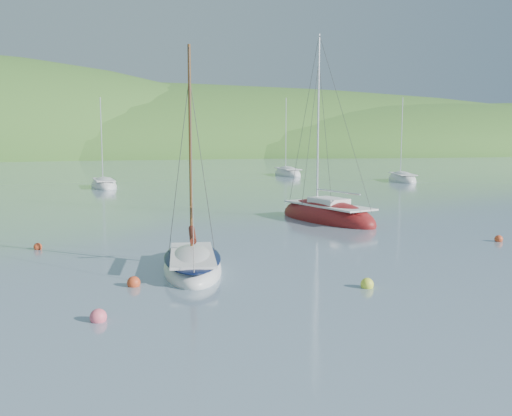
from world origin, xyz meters
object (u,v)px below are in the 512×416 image
object	(u,v)px
distant_sloop_a	(104,186)
distant_sloop_b	(288,174)
daysailer_white	(192,265)
sloop_red	(327,217)
distant_sloop_d	(402,180)

from	to	relation	value
distant_sloop_a	distant_sloop_b	bearing A→B (deg)	22.98
daysailer_white	distant_sloop_a	distance (m)	39.40
sloop_red	distant_sloop_a	xyz separation A→B (m)	(-13.25, 28.14, -0.05)
distant_sloop_a	distant_sloop_d	world-z (taller)	distant_sloop_d
daysailer_white	distant_sloop_d	xyz separation A→B (m)	(31.38, 38.71, -0.03)
sloop_red	distant_sloop_b	world-z (taller)	sloop_red
distant_sloop_d	distant_sloop_a	bearing A→B (deg)	-165.86
sloop_red	distant_sloop_d	size ratio (longest dim) A/B	1.17
daysailer_white	distant_sloop_a	size ratio (longest dim) A/B	0.93
sloop_red	distant_sloop_d	xyz separation A→B (m)	(21.07, 27.56, -0.05)
distant_sloop_b	distant_sloop_d	world-z (taller)	distant_sloop_b
sloop_red	distant_sloop_b	bearing A→B (deg)	58.89
daysailer_white	distant_sloop_b	size ratio (longest dim) A/B	0.82
sloop_red	distant_sloop_a	world-z (taller)	sloop_red
sloop_red	distant_sloop_b	xyz separation A→B (m)	(11.25, 41.06, -0.04)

